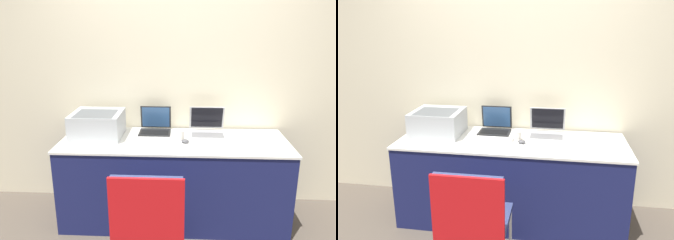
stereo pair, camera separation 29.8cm
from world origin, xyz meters
The scene contains 10 objects.
ground_plane centered at (0.00, 0.00, 0.00)m, with size 14.00×14.00×0.00m, color brown.
wall_back centered at (0.00, 0.77, 1.30)m, with size 8.00×0.05×2.60m.
table centered at (0.00, 0.35, 0.40)m, with size 2.07×0.73×0.79m.
printer centered at (-0.72, 0.42, 0.92)m, with size 0.46×0.43×0.23m.
laptop_left centered at (-0.19, 0.57, 0.85)m, with size 0.30×0.27×0.24m.
laptop_right centered at (0.31, 0.53, 0.85)m, with size 0.34×0.36×0.26m.
external_keyboard centered at (-0.20, 0.30, 0.80)m, with size 0.42×0.16×0.02m.
coffee_cup centered at (0.06, 0.34, 0.84)m, with size 0.08×0.08×0.10m.
mouse centered at (0.10, 0.28, 0.81)m, with size 0.07×0.05×0.03m.
chair centered at (-0.14, -0.55, 0.57)m, with size 0.48×0.49×0.91m.
Camera 1 is at (0.09, -2.47, 1.81)m, focal length 35.00 mm.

